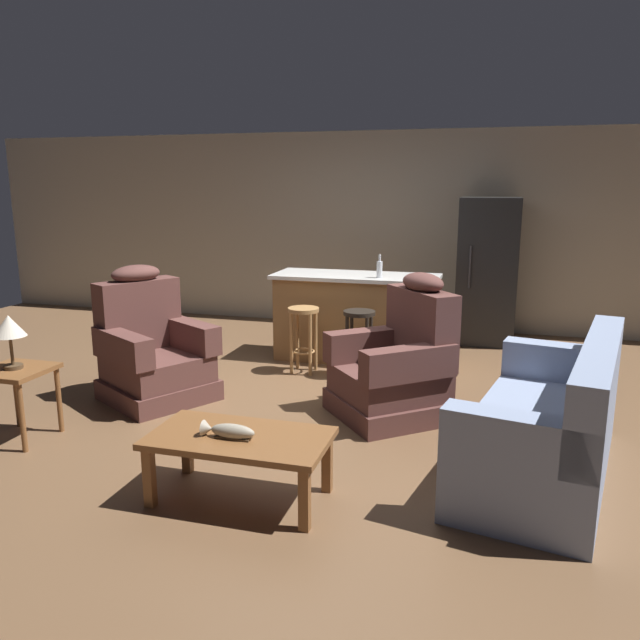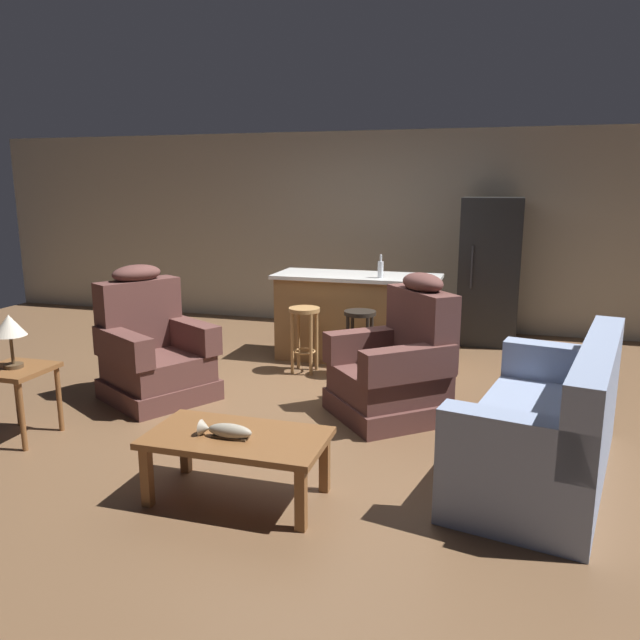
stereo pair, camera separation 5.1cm
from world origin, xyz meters
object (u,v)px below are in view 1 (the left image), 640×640
Objects in this scene: fish_figurine at (228,431)px; couch at (551,427)px; recliner_near_island at (398,367)px; kitchen_island at (355,317)px; bar_stool_left at (304,328)px; end_table at (16,381)px; recliner_near_lamp at (152,353)px; coffee_table at (240,444)px; table_lamp at (9,329)px; bar_stool_right at (359,331)px; bottle_tall_green at (379,269)px; refrigerator at (487,271)px.

couch reaches higher than fish_figurine.
kitchen_island is at bearing -105.55° from recliner_near_island.
end_table is at bearing -124.88° from bar_stool_left.
fish_figurine is at bearing -17.11° from recliner_near_lamp.
coffee_table is 2.68× the size of table_lamp.
recliner_near_island reaches higher than bar_stool_left.
table_lamp is at bearing -133.74° from bar_stool_right.
bar_stool_right is (-1.70, 1.79, 0.13)m from couch.
bar_stool_right is at bearing -74.14° from kitchen_island.
recliner_near_lamp is 4.86× the size of bottle_tall_green.
coffee_table is 2.03m from end_table.
bar_stool_right reaches higher than end_table.
bar_stool_left is at bearing 99.00° from coffee_table.
bottle_tall_green is (2.27, 2.73, 0.17)m from table_lamp.
bar_stool_left is at bearing -145.82° from bottle_tall_green.
kitchen_island reaches higher than end_table.
fish_figurine reaches higher than coffee_table.
bottle_tall_green is at bearing 84.34° from fish_figurine.
recliner_near_island is at bearing -40.40° from bar_stool_left.
end_table is 0.31× the size of kitchen_island.
table_lamp is 0.60× the size of bar_stool_right.
bottle_tall_green is (2.26, 2.72, 0.58)m from end_table.
couch is 1.15× the size of refrigerator.
recliner_near_lamp is at bearing 132.56° from fish_figurine.
recliner_near_island is at bearing -102.93° from refrigerator.
bar_stool_left is (-0.40, -0.63, -0.01)m from kitchen_island.
table_lamp is (-3.86, -0.46, 0.53)m from couch.
fish_figurine is 1.91m from recliner_near_island.
bottle_tall_green is (1.78, 1.59, 0.62)m from recliner_near_lamp.
couch is at bearing 25.83° from fish_figurine.
bottle_tall_green is at bearing 77.04° from bar_stool_right.
couch is 2.90m from bar_stool_left.
bar_stool_left is at bearing 55.12° from end_table.
recliner_near_lamp reaches higher than bar_stool_right.
bar_stool_left is (1.09, 1.12, 0.05)m from recliner_near_lamp.
recliner_near_lamp is 1.00× the size of recliner_near_island.
end_table is 0.82× the size of bar_stool_left.
fish_figurine is 2.00m from end_table.
kitchen_island is (1.49, 1.75, 0.06)m from recliner_near_lamp.
kitchen_island is at bearing 57.34° from bar_stool_left.
bar_stool_right is at bearing 85.63° from fish_figurine.
recliner_near_island is 1.10m from bar_stool_right.
coffee_table is at bearing 36.61° from couch.
bar_stool_right is (0.16, 2.66, 0.11)m from coffee_table.
recliner_near_island is 3.03m from table_lamp.
table_lamp is (-0.01, -0.01, 0.41)m from end_table.
bar_stool_left is (-0.42, 2.66, 0.11)m from coffee_table.
refrigerator reaches higher than bar_stool_left.
bottle_tall_green is (-1.59, 2.26, 0.70)m from couch.
end_table is 0.32× the size of refrigerator.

